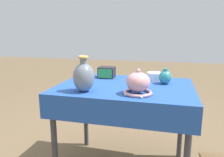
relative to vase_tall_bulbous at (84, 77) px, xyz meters
The scene contains 6 objects.
display_table 0.40m from the vase_tall_bulbous, 43.42° to the left, with size 1.07×0.78×0.77m.
vase_tall_bulbous is the anchor object (origin of this frame).
vase_dome_bell 0.39m from the vase_tall_bulbous, ahead, with size 0.20×0.21×0.18m.
mosaic_tile_box 0.50m from the vase_tall_bulbous, 86.45° to the left, with size 0.15×0.13×0.10m.
pot_squat_porcelain 0.69m from the vase_tall_bulbous, 46.48° to the left, with size 0.14×0.14×0.07m, color white.
jar_round_teal 0.68m from the vase_tall_bulbous, 33.98° to the left, with size 0.10×0.10×0.13m.
Camera 1 is at (0.32, -1.67, 1.20)m, focal length 35.00 mm.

